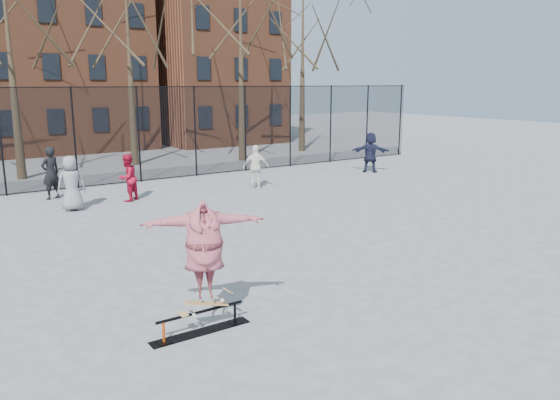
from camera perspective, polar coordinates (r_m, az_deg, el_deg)
ground at (r=12.18m, az=2.24°, el=-7.62°), size 100.00×100.00×0.00m
skate_rail at (r=9.49m, az=-8.28°, el=-12.69°), size 1.78×0.27×0.39m
skateboard at (r=9.41m, az=-7.73°, el=-10.95°), size 0.85×0.20×0.10m
skater at (r=9.11m, az=-7.89°, el=-5.86°), size 2.10×1.26×1.66m
bystander_grey at (r=19.04m, az=-20.97°, el=1.64°), size 0.95×0.67×1.82m
bystander_black at (r=21.24m, az=-22.84°, el=2.61°), size 0.80×0.66×1.90m
bystander_red at (r=20.00m, az=-15.65°, el=2.26°), size 1.03×0.99×1.68m
bystander_white at (r=21.56m, az=-2.52°, el=3.46°), size 1.07×0.93×1.73m
bystander_navy at (r=25.94m, az=9.42°, el=4.94°), size 1.59×1.65×1.88m
fence at (r=23.30m, az=-17.37°, el=6.51°), size 34.03×0.07×4.00m
tree_row at (r=27.33m, az=-21.36°, el=18.15°), size 33.66×7.46×10.67m
rowhouses at (r=36.03m, az=-23.06°, el=14.31°), size 29.00×7.00×13.00m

